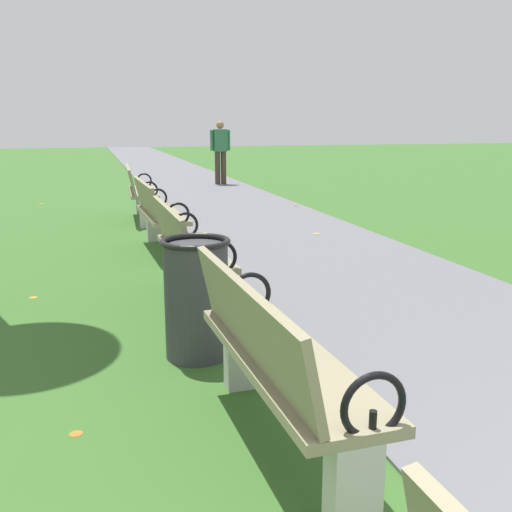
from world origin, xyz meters
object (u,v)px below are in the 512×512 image
at_px(park_bench_2, 275,359).
at_px(trash_bin, 196,298).
at_px(pedestrian_walking, 220,149).
at_px(park_bench_4, 158,214).
at_px(park_bench_3, 188,251).
at_px(park_bench_5, 140,191).

height_order(park_bench_2, trash_bin, park_bench_2).
distance_m(pedestrian_walking, trash_bin, 11.64).
bearing_deg(trash_bin, park_bench_4, 87.59).
xyz_separation_m(park_bench_2, pedestrian_walking, (2.53, 12.63, 0.44)).
xyz_separation_m(park_bench_2, trash_bin, (-0.15, 1.31, -0.06)).
xyz_separation_m(park_bench_3, trash_bin, (-0.15, -1.22, -0.06)).
bearing_deg(pedestrian_walking, park_bench_4, -107.95).
bearing_deg(park_bench_5, park_bench_4, -90.00).
relative_size(park_bench_3, trash_bin, 1.91).
bearing_deg(park_bench_3, pedestrian_walking, 75.91).
height_order(park_bench_5, pedestrian_walking, pedestrian_walking).
xyz_separation_m(park_bench_3, park_bench_5, (0.00, 4.85, 0.00)).
relative_size(pedestrian_walking, trash_bin, 1.93).
xyz_separation_m(park_bench_2, park_bench_5, (0.00, 7.38, 0.00)).
distance_m(park_bench_2, trash_bin, 1.32).
relative_size(park_bench_4, park_bench_5, 1.00).
bearing_deg(park_bench_2, park_bench_5, 90.00).
relative_size(park_bench_5, trash_bin, 1.93).
xyz_separation_m(park_bench_3, park_bench_4, (0.00, 2.27, 0.00)).
xyz_separation_m(park_bench_4, trash_bin, (-0.15, -3.49, -0.06)).
distance_m(park_bench_2, pedestrian_walking, 12.89).
relative_size(park_bench_4, pedestrian_walking, 1.00).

